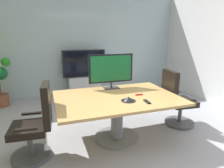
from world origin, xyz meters
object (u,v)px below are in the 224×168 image
Objects in this scene: conference_table at (117,106)px; office_chair_left at (36,128)px; conference_phone at (128,99)px; remote_control at (147,102)px; office_chair_right at (177,103)px; wall_display_unit at (85,80)px; tv_monitor at (111,69)px.

office_chair_left is (-1.26, -0.12, -0.12)m from conference_table.
conference_phone reaches higher than remote_control.
office_chair_left and office_chair_right have the same top height.
conference_table is at bearing -89.20° from wall_display_unit.
tv_monitor is at bearing 120.06° from office_chair_left.
wall_display_unit is (1.23, 2.69, -0.01)m from office_chair_left.
conference_phone is at bearing -88.58° from tv_monitor.
remote_control is at bearing 123.02° from office_chair_right.
tv_monitor is (-1.19, 0.41, 0.65)m from office_chair_right.
tv_monitor is 1.01m from remote_control.
conference_table is at bearing 109.26° from conference_phone.
office_chair_right is 6.41× the size of remote_control.
conference_phone is at bearing 152.53° from remote_control.
conference_table is at bearing -97.88° from tv_monitor.
office_chair_left reaches higher than conference_phone.
conference_phone is 1.29× the size of remote_control.
wall_display_unit reaches higher than conference_phone.
office_chair_right is 1.10m from remote_control.
office_chair_left is 2.95m from wall_display_unit.
conference_table is 2.34× the size of tv_monitor.
tv_monitor is (1.33, 0.63, 0.65)m from office_chair_left.
conference_phone is (1.35, -0.13, 0.32)m from office_chair_left.
remote_control is (0.37, -2.96, 0.32)m from wall_display_unit.
office_chair_left is at bearing 99.80° from office_chair_right.
conference_table is 1.80× the size of office_chair_left.
wall_display_unit reaches higher than remote_control.
conference_table is 1.50× the size of wall_display_unit.
tv_monitor is at bearing 91.42° from conference_phone.
office_chair_right is at bearing 4.64° from conference_table.
conference_phone is at bearing -70.74° from conference_table.
tv_monitor is 4.94× the size of remote_control.
office_chair_right is at bearing 99.76° from office_chair_left.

